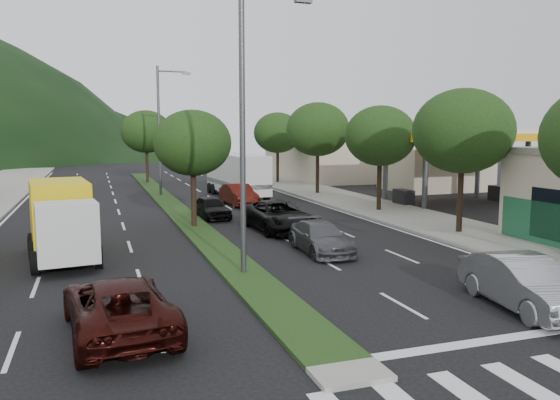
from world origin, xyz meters
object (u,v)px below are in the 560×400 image
object	(u,v)px
tree_r_c	(380,136)
tree_r_e	(278,133)
car_queue_a	(211,207)
tree_med_near	(193,143)
tree_med_far	(146,132)
car_queue_b	(321,237)
car_queue_d	(278,216)
streetlight_mid	(162,124)
motorhome	(237,174)
sedan_silver	(524,283)
tree_r_b	(463,131)
box_truck	(61,223)
car_queue_c	(239,195)
suv_maroon	(118,306)
streetlight_near	(248,115)
tree_r_d	(318,129)

from	to	relation	value
tree_r_c	tree_r_e	distance (m)	20.00
tree_r_e	car_queue_a	size ratio (longest dim) A/B	1.76
tree_med_near	tree_med_far	size ratio (longest dim) A/B	0.87
tree_r_c	car_queue_b	xyz separation A→B (m)	(-8.02, -9.53, -4.11)
car_queue_a	car_queue_d	distance (m)	5.55
car_queue_d	streetlight_mid	bearing A→B (deg)	99.65
tree_med_near	motorhome	distance (m)	13.87
tree_r_e	sedan_silver	bearing A→B (deg)	-98.11
tree_r_e	tree_med_far	distance (m)	12.65
tree_r_b	motorhome	size ratio (longest dim) A/B	0.80
car_queue_b	box_truck	xyz separation A→B (m)	(-10.14, 2.36, 0.80)
tree_med_near	car_queue_b	world-z (taller)	tree_med_near
sedan_silver	car_queue_c	distance (m)	24.03
tree_r_e	car_queue_c	xyz separation A→B (m)	(-7.58, -14.22, -4.17)
car_queue_d	motorhome	size ratio (longest dim) A/B	0.63
suv_maroon	car_queue_c	xyz separation A→B (m)	(8.82, 22.19, 0.01)
suv_maroon	car_queue_b	world-z (taller)	suv_maroon
streetlight_near	sedan_silver	bearing A→B (deg)	-44.03
tree_r_e	tree_med_near	bearing A→B (deg)	-118.61
tree_r_e	motorhome	world-z (taller)	tree_r_e
tree_med_far	car_queue_b	bearing A→B (deg)	-83.23
tree_r_e	car_queue_a	xyz separation A→B (m)	(-10.50, -19.22, -4.24)
tree_r_e	motorhome	xyz separation A→B (m)	(-6.50, -9.55, -3.14)
streetlight_near	box_truck	world-z (taller)	streetlight_near
car_queue_a	car_queue_b	world-z (taller)	car_queue_a
tree_r_b	car_queue_c	distance (m)	16.31
tree_r_c	streetlight_near	size ratio (longest dim) A/B	0.65
tree_r_c	car_queue_d	size ratio (longest dim) A/B	1.18
streetlight_near	box_truck	size ratio (longest dim) A/B	1.57
tree_med_near	box_truck	distance (m)	8.58
tree_med_far	car_queue_c	size ratio (longest dim) A/B	1.58
tree_med_far	box_truck	world-z (taller)	tree_med_far
tree_med_far	suv_maroon	size ratio (longest dim) A/B	1.35
suv_maroon	box_truck	xyz separation A→B (m)	(-1.75, 9.24, 0.72)
tree_med_near	streetlight_mid	bearing A→B (deg)	89.22
suv_maroon	car_queue_c	size ratio (longest dim) A/B	1.17
tree_r_b	tree_med_far	bearing A→B (deg)	110.56
tree_med_far	streetlight_near	world-z (taller)	streetlight_near
streetlight_near	tree_med_near	bearing A→B (deg)	91.18
tree_r_d	tree_med_near	size ratio (longest dim) A/B	1.19
tree_med_near	sedan_silver	bearing A→B (deg)	-67.88
tree_r_c	tree_med_near	size ratio (longest dim) A/B	1.08
tree_r_d	sedan_silver	world-z (taller)	tree_r_d
streetlight_mid	sedan_silver	bearing A→B (deg)	-78.46
tree_r_d	streetlight_near	bearing A→B (deg)	-118.20
tree_med_near	suv_maroon	bearing A→B (deg)	-106.99
tree_r_c	tree_med_far	xyz separation A→B (m)	(-12.00, 24.00, 0.26)
tree_r_b	streetlight_mid	xyz separation A→B (m)	(-11.79, 21.00, 0.55)
motorhome	suv_maroon	bearing A→B (deg)	-114.41
car_queue_c	motorhome	distance (m)	4.89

